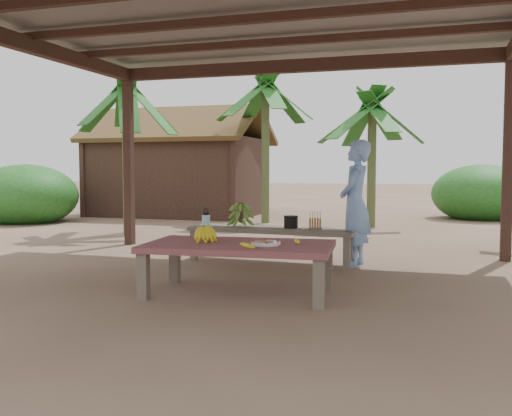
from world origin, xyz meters
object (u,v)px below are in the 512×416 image
(work_table, at_px, (239,250))
(ripe_banana_bunch, at_px, (203,233))
(plate, at_px, (266,243))
(woman, at_px, (355,203))
(water_flask, at_px, (206,226))
(cooking_pot, at_px, (291,222))
(bench, at_px, (272,232))

(work_table, bearing_deg, ripe_banana_bunch, 170.33)
(plate, bearing_deg, woman, 73.98)
(water_flask, height_order, cooking_pot, water_flask)
(bench, distance_m, cooking_pot, 0.27)
(work_table, xyz_separation_m, plate, (0.29, -0.07, 0.08))
(bench, relative_size, water_flask, 7.08)
(plate, distance_m, woman, 2.12)
(plate, height_order, water_flask, water_flask)
(woman, bearing_deg, plate, -11.98)
(ripe_banana_bunch, height_order, plate, ripe_banana_bunch)
(plate, distance_m, cooking_pot, 2.07)
(cooking_pot, bearing_deg, work_table, -90.98)
(ripe_banana_bunch, bearing_deg, woman, 56.71)
(plate, bearing_deg, work_table, 167.15)
(cooking_pot, bearing_deg, ripe_banana_bunch, -102.39)
(bench, relative_size, woman, 1.41)
(bench, relative_size, ripe_banana_bunch, 7.91)
(water_flask, bearing_deg, bench, 81.16)
(ripe_banana_bunch, distance_m, water_flask, 0.25)
(work_table, height_order, woman, woman)
(plate, relative_size, cooking_pot, 1.57)
(water_flask, relative_size, woman, 0.20)
(cooking_pot, bearing_deg, bench, -166.41)
(plate, bearing_deg, cooking_pot, 97.02)
(bench, xyz_separation_m, cooking_pot, (0.23, 0.06, 0.13))
(plate, distance_m, water_flask, 0.83)
(ripe_banana_bunch, bearing_deg, plate, -8.18)
(cooking_pot, xyz_separation_m, woman, (0.83, -0.03, 0.26))
(bench, distance_m, woman, 1.14)
(bench, relative_size, plate, 7.87)
(ripe_banana_bunch, height_order, water_flask, water_flask)
(water_flask, bearing_deg, work_table, -30.78)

